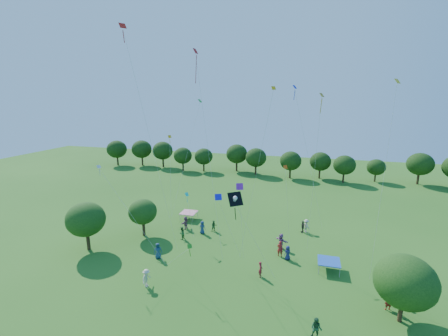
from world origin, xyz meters
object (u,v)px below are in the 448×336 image
at_px(tent_red_stripe, 189,213).
at_px(red_high_kite, 200,92).
at_px(near_tree_west, 86,219).
at_px(tent_blue, 329,261).
at_px(pirate_kite, 236,200).
at_px(near_tree_north, 143,212).
at_px(near_tree_east, 405,282).

xyz_separation_m(tent_red_stripe, red_high_kite, (4.75, -7.16, 17.14)).
xyz_separation_m(near_tree_west, tent_blue, (27.10, 2.94, -2.78)).
xyz_separation_m(tent_blue, pirate_kite, (-8.50, -6.27, 8.01)).
relative_size(near_tree_north, red_high_kite, 0.23).
bearing_deg(near_tree_east, tent_blue, 129.46).
height_order(tent_red_stripe, tent_blue, same).
xyz_separation_m(tent_red_stripe, tent_blue, (19.14, -8.78, 0.00)).
distance_m(tent_blue, pirate_kite, 13.26).
xyz_separation_m(near_tree_west, near_tree_north, (4.35, 5.12, -0.53)).
xyz_separation_m(tent_blue, red_high_kite, (-14.39, 1.63, 17.14)).
height_order(near_tree_north, pirate_kite, pirate_kite).
bearing_deg(near_tree_north, near_tree_west, -130.36).
bearing_deg(pirate_kite, near_tree_east, 0.45).
bearing_deg(near_tree_north, tent_red_stripe, 61.35).
distance_m(tent_red_stripe, tent_blue, 21.06).
xyz_separation_m(pirate_kite, red_high_kite, (-5.89, 7.90, 9.13)).
bearing_deg(near_tree_east, red_high_kite, 158.17).
xyz_separation_m(near_tree_west, tent_red_stripe, (7.96, 11.73, -2.78)).
bearing_deg(near_tree_west, tent_blue, 6.20).
bearing_deg(tent_red_stripe, tent_blue, -24.65).
height_order(near_tree_north, tent_red_stripe, near_tree_north).
relative_size(pirate_kite, red_high_kite, 0.39).
bearing_deg(near_tree_east, near_tree_north, 163.30).
relative_size(near_tree_west, tent_red_stripe, 2.64).
relative_size(near_tree_north, tent_blue, 2.24).
xyz_separation_m(near_tree_north, tent_blue, (22.75, -2.18, -2.25)).
height_order(near_tree_north, red_high_kite, red_high_kite).
bearing_deg(near_tree_west, pirate_kite, -10.15).
relative_size(near_tree_east, red_high_kite, 0.26).
distance_m(near_tree_north, tent_blue, 22.96).
distance_m(near_tree_west, near_tree_east, 32.34).
bearing_deg(pirate_kite, near_tree_west, 169.85).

